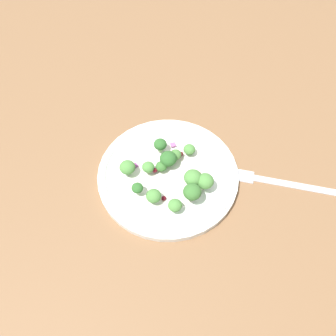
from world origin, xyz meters
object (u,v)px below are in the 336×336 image
(plate, at_px, (168,174))
(broccoli_floret_2, at_px, (127,167))
(broccoli_floret_0, at_px, (192,192))
(fork, at_px, (280,182))
(broccoli_floret_1, at_px, (168,159))

(plate, relative_size, broccoli_floret_2, 8.97)
(broccoli_floret_0, relative_size, broccoli_floret_2, 1.10)
(fork, bearing_deg, broccoli_floret_1, -69.83)
(plate, bearing_deg, fork, 114.64)
(broccoli_floret_0, xyz_separation_m, broccoli_floret_1, (-0.04, -0.07, -0.00))
(broccoli_floret_2, bearing_deg, plate, 119.98)
(plate, relative_size, broccoli_floret_0, 8.16)
(broccoli_floret_0, bearing_deg, broccoli_floret_2, -86.75)
(broccoli_floret_1, height_order, broccoli_floret_2, broccoli_floret_1)
(broccoli_floret_1, bearing_deg, broccoli_floret_0, 57.99)
(broccoli_floret_1, height_order, fork, broccoli_floret_1)
(plate, distance_m, broccoli_floret_0, 0.07)
(broccoli_floret_0, relative_size, fork, 0.16)
(broccoli_floret_2, bearing_deg, fork, 116.03)
(fork, bearing_deg, plate, -65.36)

